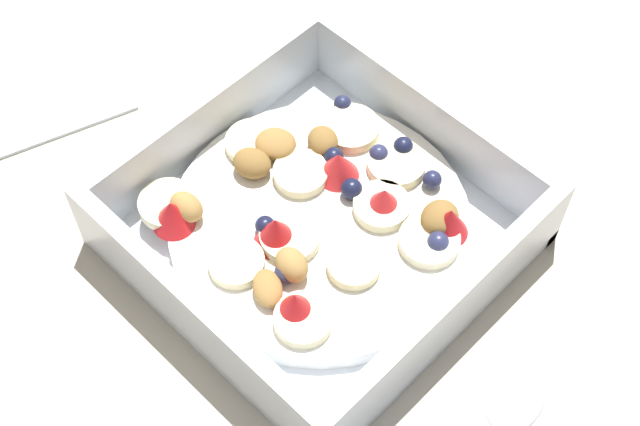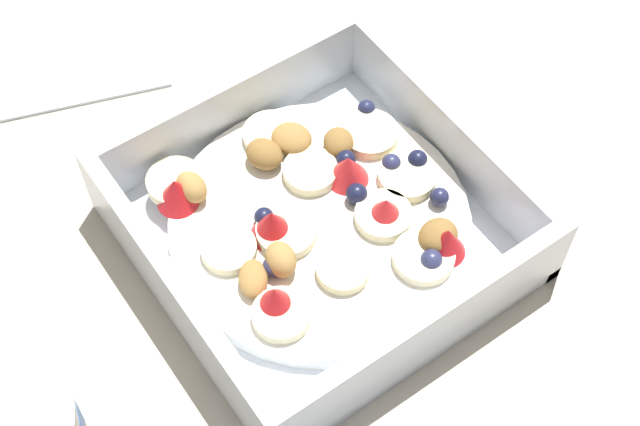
# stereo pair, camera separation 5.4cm
# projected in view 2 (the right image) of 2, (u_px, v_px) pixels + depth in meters

# --- Properties ---
(ground_plane) EXTENTS (2.40, 2.40, 0.00)m
(ground_plane) POSITION_uv_depth(u_px,v_px,m) (320.00, 264.00, 0.56)
(ground_plane) COLOR beige
(fruit_bowl) EXTENTS (0.20, 0.20, 0.06)m
(fruit_bowl) POSITION_uv_depth(u_px,v_px,m) (319.00, 223.00, 0.55)
(fruit_bowl) COLOR white
(fruit_bowl) RESTS_ON ground
(folded_napkin) EXTENTS (0.15, 0.15, 0.01)m
(folded_napkin) POSITION_uv_depth(u_px,v_px,m) (70.00, 39.00, 0.65)
(folded_napkin) COLOR silver
(folded_napkin) RESTS_ON ground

